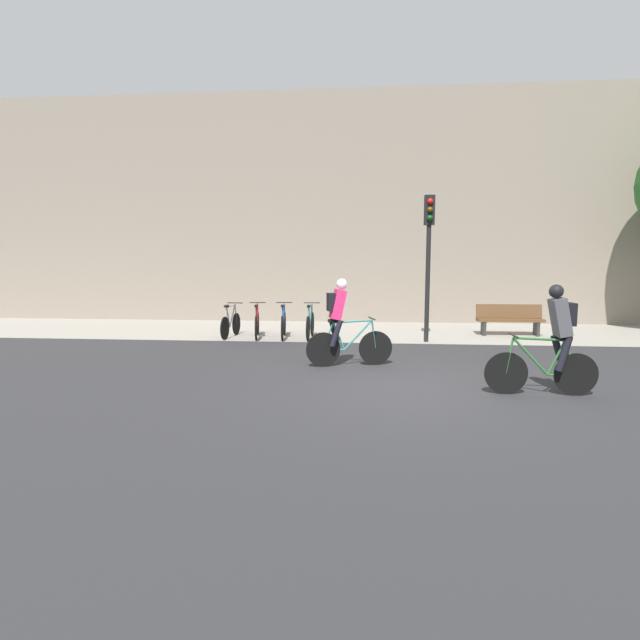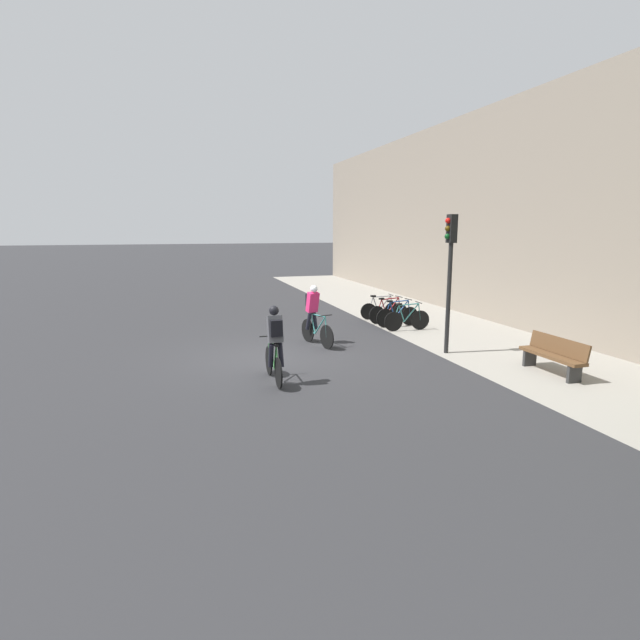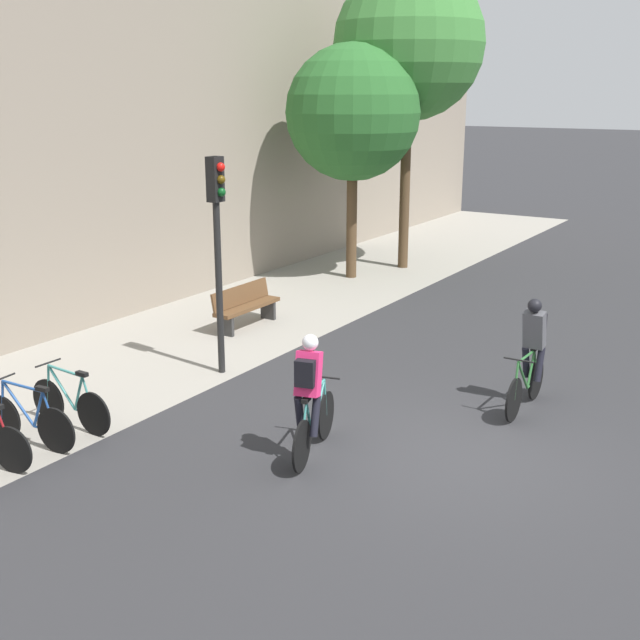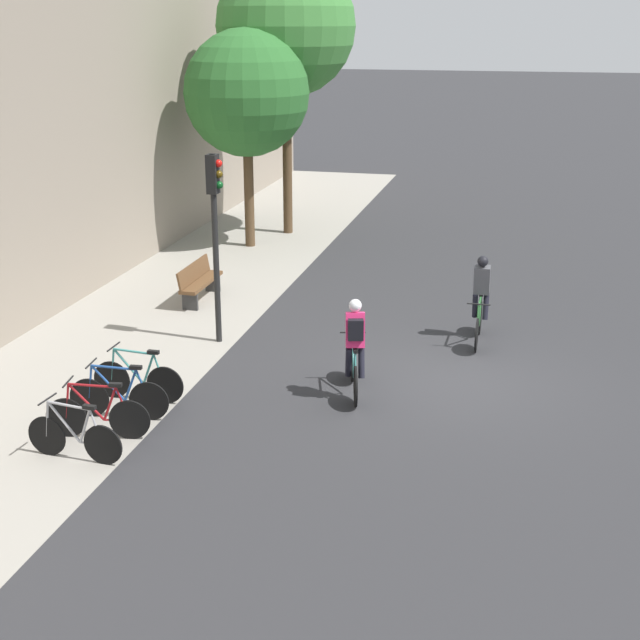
{
  "view_description": "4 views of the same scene",
  "coord_description": "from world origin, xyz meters",
  "px_view_note": "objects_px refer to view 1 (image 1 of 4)",
  "views": [
    {
      "loc": [
        -0.69,
        -8.47,
        2.16
      ],
      "look_at": [
        -1.69,
        2.77,
        0.81
      ],
      "focal_mm": 28.0,
      "sensor_mm": 36.0,
      "label": 1
    },
    {
      "loc": [
        13.02,
        -2.45,
        3.47
      ],
      "look_at": [
        0.23,
        1.37,
        1.0
      ],
      "focal_mm": 28.0,
      "sensor_mm": 36.0,
      "label": 2
    },
    {
      "loc": [
        -9.61,
        -3.9,
        4.89
      ],
      "look_at": [
        0.57,
        2.52,
        1.43
      ],
      "focal_mm": 45.0,
      "sensor_mm": 36.0,
      "label": 3
    },
    {
      "loc": [
        -15.26,
        -1.21,
        6.33
      ],
      "look_at": [
        -1.51,
        2.12,
        1.5
      ],
      "focal_mm": 50.0,
      "sensor_mm": 36.0,
      "label": 4
    }
  ],
  "objects_px": {
    "cyclist_grey": "(554,337)",
    "parked_bike_0": "(231,324)",
    "parked_bike_1": "(257,323)",
    "traffic_light_pole": "(429,242)",
    "parked_bike_3": "(310,324)",
    "parked_bike_2": "(283,324)",
    "bench": "(510,319)",
    "cyclist_pink": "(341,320)"
  },
  "relations": [
    {
      "from": "parked_bike_1",
      "to": "parked_bike_2",
      "type": "relative_size",
      "value": 0.98
    },
    {
      "from": "parked_bike_3",
      "to": "bench",
      "type": "xyz_separation_m",
      "value": [
        5.68,
        1.05,
        0.07
      ]
    },
    {
      "from": "parked_bike_0",
      "to": "parked_bike_2",
      "type": "distance_m",
      "value": 1.51
    },
    {
      "from": "bench",
      "to": "parked_bike_1",
      "type": "bearing_deg",
      "value": -171.65
    },
    {
      "from": "cyclist_grey",
      "to": "parked_bike_2",
      "type": "relative_size",
      "value": 1.05
    },
    {
      "from": "parked_bike_3",
      "to": "traffic_light_pole",
      "type": "distance_m",
      "value": 3.88
    },
    {
      "from": "parked_bike_1",
      "to": "traffic_light_pole",
      "type": "relative_size",
      "value": 0.43
    },
    {
      "from": "traffic_light_pole",
      "to": "parked_bike_2",
      "type": "bearing_deg",
      "value": 174.91
    },
    {
      "from": "parked_bike_0",
      "to": "bench",
      "type": "distance_m",
      "value": 8.01
    },
    {
      "from": "parked_bike_3",
      "to": "traffic_light_pole",
      "type": "xyz_separation_m",
      "value": [
        3.15,
        -0.35,
        2.24
      ]
    },
    {
      "from": "parked_bike_2",
      "to": "traffic_light_pole",
      "type": "relative_size",
      "value": 0.44
    },
    {
      "from": "traffic_light_pole",
      "to": "parked_bike_3",
      "type": "bearing_deg",
      "value": 173.7
    },
    {
      "from": "cyclist_grey",
      "to": "parked_bike_3",
      "type": "relative_size",
      "value": 1.07
    },
    {
      "from": "bench",
      "to": "cyclist_grey",
      "type": "bearing_deg",
      "value": -100.08
    },
    {
      "from": "traffic_light_pole",
      "to": "parked_bike_0",
      "type": "bearing_deg",
      "value": 176.32
    },
    {
      "from": "parked_bike_3",
      "to": "cyclist_pink",
      "type": "bearing_deg",
      "value": -74.04
    },
    {
      "from": "cyclist_grey",
      "to": "traffic_light_pole",
      "type": "distance_m",
      "value": 5.61
    },
    {
      "from": "parked_bike_1",
      "to": "parked_bike_3",
      "type": "bearing_deg",
      "value": 0.01
    },
    {
      "from": "cyclist_pink",
      "to": "parked_bike_1",
      "type": "distance_m",
      "value": 4.44
    },
    {
      "from": "parked_bike_0",
      "to": "parked_bike_2",
      "type": "relative_size",
      "value": 0.94
    },
    {
      "from": "cyclist_pink",
      "to": "cyclist_grey",
      "type": "xyz_separation_m",
      "value": [
        3.48,
        -1.91,
        0.0
      ]
    },
    {
      "from": "cyclist_grey",
      "to": "parked_bike_0",
      "type": "bearing_deg",
      "value": 140.85
    },
    {
      "from": "cyclist_pink",
      "to": "bench",
      "type": "xyz_separation_m",
      "value": [
        4.65,
        4.66,
        -0.47
      ]
    },
    {
      "from": "parked_bike_1",
      "to": "parked_bike_3",
      "type": "xyz_separation_m",
      "value": [
        1.5,
        0.0,
        0.0
      ]
    },
    {
      "from": "parked_bike_0",
      "to": "cyclist_grey",
      "type": "bearing_deg",
      "value": -39.15
    },
    {
      "from": "parked_bike_1",
      "to": "bench",
      "type": "distance_m",
      "value": 7.26
    },
    {
      "from": "parked_bike_0",
      "to": "parked_bike_2",
      "type": "height_order",
      "value": "parked_bike_2"
    },
    {
      "from": "parked_bike_1",
      "to": "bench",
      "type": "bearing_deg",
      "value": 8.35
    },
    {
      "from": "parked_bike_1",
      "to": "parked_bike_3",
      "type": "distance_m",
      "value": 1.5
    },
    {
      "from": "parked_bike_0",
      "to": "parked_bike_3",
      "type": "xyz_separation_m",
      "value": [
        2.26,
        0.0,
        0.01
      ]
    },
    {
      "from": "parked_bike_3",
      "to": "traffic_light_pole",
      "type": "bearing_deg",
      "value": -6.3
    },
    {
      "from": "cyclist_pink",
      "to": "traffic_light_pole",
      "type": "relative_size",
      "value": 0.47
    },
    {
      "from": "cyclist_pink",
      "to": "parked_bike_1",
      "type": "bearing_deg",
      "value": 125.11
    },
    {
      "from": "cyclist_pink",
      "to": "cyclist_grey",
      "type": "relative_size",
      "value": 1.01
    },
    {
      "from": "parked_bike_3",
      "to": "bench",
      "type": "height_order",
      "value": "parked_bike_3"
    },
    {
      "from": "cyclist_pink",
      "to": "parked_bike_2",
      "type": "relative_size",
      "value": 1.06
    },
    {
      "from": "parked_bike_1",
      "to": "cyclist_pink",
      "type": "bearing_deg",
      "value": -54.89
    },
    {
      "from": "traffic_light_pole",
      "to": "cyclist_grey",
      "type": "bearing_deg",
      "value": -75.15
    },
    {
      "from": "cyclist_grey",
      "to": "bench",
      "type": "xyz_separation_m",
      "value": [
        1.17,
        6.57,
        -0.47
      ]
    },
    {
      "from": "cyclist_grey",
      "to": "parked_bike_1",
      "type": "relative_size",
      "value": 1.07
    },
    {
      "from": "traffic_light_pole",
      "to": "bench",
      "type": "distance_m",
      "value": 3.62
    },
    {
      "from": "cyclist_pink",
      "to": "parked_bike_2",
      "type": "distance_m",
      "value": 4.05
    }
  ]
}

